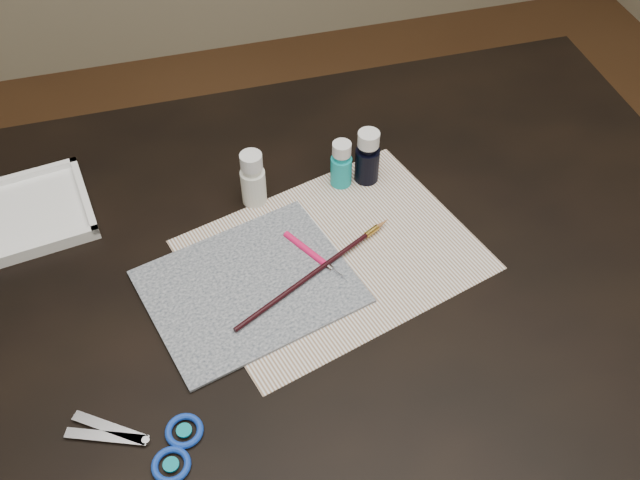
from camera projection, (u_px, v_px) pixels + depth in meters
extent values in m
cube|color=#422614|center=(320.00, 475.00, 1.63)|extent=(3.50, 3.50, 0.02)
cube|color=black|center=(320.00, 390.00, 1.34)|extent=(1.30, 0.90, 0.75)
cube|color=white|center=(334.00, 255.00, 1.07)|extent=(0.48, 0.41, 0.00)
cube|color=black|center=(250.00, 286.00, 1.03)|extent=(0.34, 0.30, 0.00)
cylinder|color=white|center=(253.00, 178.00, 1.11)|extent=(0.05, 0.05, 0.10)
cylinder|color=#16AAAE|center=(341.00, 164.00, 1.14)|extent=(0.04, 0.04, 0.08)
cylinder|color=black|center=(367.00, 157.00, 1.14)|extent=(0.05, 0.05, 0.10)
cube|color=white|center=(31.00, 212.00, 1.11)|extent=(0.20, 0.20, 0.02)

